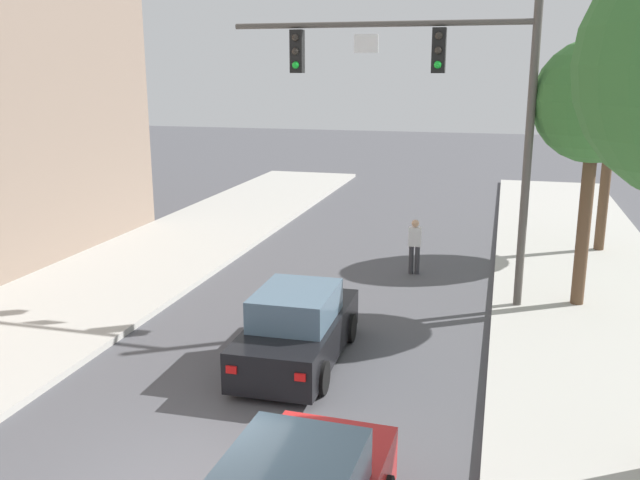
# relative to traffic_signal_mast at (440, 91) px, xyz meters

# --- Properties ---
(traffic_signal_mast) EXTENTS (7.44, 0.38, 7.50)m
(traffic_signal_mast) POSITION_rel_traffic_signal_mast_xyz_m (0.00, 0.00, 0.00)
(traffic_signal_mast) COLOR #514C47
(traffic_signal_mast) RESTS_ON sidewalk_right
(car_lead_black) EXTENTS (1.89, 4.27, 1.60)m
(car_lead_black) POSITION_rel_traffic_signal_mast_xyz_m (-2.27, -4.45, -4.66)
(car_lead_black) COLOR black
(car_lead_black) RESTS_ON ground
(pedestrian_crossing_road) EXTENTS (0.36, 0.22, 1.64)m
(pedestrian_crossing_road) POSITION_rel_traffic_signal_mast_xyz_m (-0.78, 2.50, -4.47)
(pedestrian_crossing_road) COLOR #333338
(pedestrian_crossing_road) RESTS_ON ground
(street_tree_second) EXTENTS (2.93, 2.93, 6.49)m
(street_tree_second) POSITION_rel_traffic_signal_mast_xyz_m (3.60, 0.48, -0.26)
(street_tree_second) COLOR brown
(street_tree_second) RESTS_ON sidewalk_right
(street_tree_third) EXTENTS (3.28, 3.28, 6.56)m
(street_tree_third) POSITION_rel_traffic_signal_mast_xyz_m (4.79, 6.35, -0.34)
(street_tree_third) COLOR brown
(street_tree_third) RESTS_ON sidewalk_right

